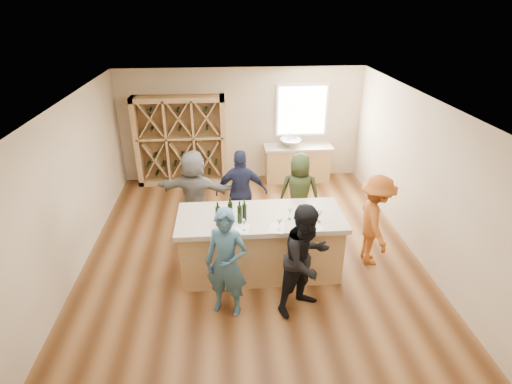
{
  "coord_description": "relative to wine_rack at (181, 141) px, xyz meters",
  "views": [
    {
      "loc": [
        -0.41,
        -6.16,
        4.29
      ],
      "look_at": [
        0.1,
        0.2,
        1.15
      ],
      "focal_mm": 28.0,
      "sensor_mm": 36.0,
      "label": 1
    }
  ],
  "objects": [
    {
      "name": "floor",
      "position": [
        1.5,
        -3.27,
        -1.15
      ],
      "size": [
        6.0,
        7.0,
        0.1
      ],
      "primitive_type": "cube",
      "color": "brown",
      "rests_on": "ground"
    },
    {
      "name": "ceiling",
      "position": [
        1.5,
        -3.27,
        1.75
      ],
      "size": [
        6.0,
        7.0,
        0.1
      ],
      "primitive_type": "cube",
      "color": "white",
      "rests_on": "ground"
    },
    {
      "name": "wall_back",
      "position": [
        1.5,
        0.28,
        0.3
      ],
      "size": [
        6.0,
        0.1,
        2.8
      ],
      "primitive_type": "cube",
      "color": "#C3AE8D",
      "rests_on": "ground"
    },
    {
      "name": "wall_front",
      "position": [
        1.5,
        -6.82,
        0.3
      ],
      "size": [
        6.0,
        0.1,
        2.8
      ],
      "primitive_type": "cube",
      "color": "#C3AE8D",
      "rests_on": "ground"
    },
    {
      "name": "wall_left",
      "position": [
        -1.55,
        -3.27,
        0.3
      ],
      "size": [
        0.1,
        7.0,
        2.8
      ],
      "primitive_type": "cube",
      "color": "#C3AE8D",
      "rests_on": "ground"
    },
    {
      "name": "wall_right",
      "position": [
        4.55,
        -3.27,
        0.3
      ],
      "size": [
        0.1,
        7.0,
        2.8
      ],
      "primitive_type": "cube",
      "color": "#C3AE8D",
      "rests_on": "ground"
    },
    {
      "name": "window_frame",
      "position": [
        3.0,
        0.2,
        0.65
      ],
      "size": [
        1.3,
        0.06,
        1.3
      ],
      "primitive_type": "cube",
      "color": "white",
      "rests_on": "wall_back"
    },
    {
      "name": "window_pane",
      "position": [
        3.0,
        0.17,
        0.65
      ],
      "size": [
        1.18,
        0.01,
        1.18
      ],
      "primitive_type": "cube",
      "color": "white",
      "rests_on": "wall_back"
    },
    {
      "name": "wine_rack",
      "position": [
        0.0,
        0.0,
        0.0
      ],
      "size": [
        2.2,
        0.45,
        2.2
      ],
      "primitive_type": "cube",
      "color": "tan",
      "rests_on": "floor"
    },
    {
      "name": "back_counter_base",
      "position": [
        2.9,
        -0.07,
        -0.67
      ],
      "size": [
        1.6,
        0.58,
        0.86
      ],
      "primitive_type": "cube",
      "color": "tan",
      "rests_on": "floor"
    },
    {
      "name": "back_counter_top",
      "position": [
        2.9,
        -0.07,
        -0.21
      ],
      "size": [
        1.7,
        0.62,
        0.06
      ],
      "primitive_type": "cube",
      "color": "#B8AB97",
      "rests_on": "back_counter_base"
    },
    {
      "name": "sink",
      "position": [
        2.7,
        -0.07,
        -0.09
      ],
      "size": [
        0.54,
        0.54,
        0.19
      ],
      "primitive_type": "imported",
      "color": "silver",
      "rests_on": "back_counter_top"
    },
    {
      "name": "faucet",
      "position": [
        2.7,
        0.11,
        -0.03
      ],
      "size": [
        0.02,
        0.02,
        0.3
      ],
      "primitive_type": "cylinder",
      "color": "silver",
      "rests_on": "back_counter_top"
    },
    {
      "name": "tasting_counter_base",
      "position": [
        1.62,
        -3.81,
        -0.6
      ],
      "size": [
        2.6,
        1.0,
        1.0
      ],
      "primitive_type": "cube",
      "color": "tan",
      "rests_on": "floor"
    },
    {
      "name": "tasting_counter_top",
      "position": [
        1.62,
        -3.81,
        -0.06
      ],
      "size": [
        2.72,
        1.12,
        0.08
      ],
      "primitive_type": "cube",
      "color": "#B8AB97",
      "rests_on": "tasting_counter_base"
    },
    {
      "name": "wine_bottle_b",
      "position": [
        0.93,
        -4.05,
        0.14
      ],
      "size": [
        0.1,
        0.1,
        0.32
      ],
      "primitive_type": "cylinder",
      "rotation": [
        0.0,
        0.0,
        -0.32
      ],
      "color": "black",
      "rests_on": "tasting_counter_top"
    },
    {
      "name": "wine_bottle_c",
      "position": [
        1.13,
        -3.91,
        0.14
      ],
      "size": [
        0.1,
        0.1,
        0.32
      ],
      "primitive_type": "cylinder",
      "rotation": [
        0.0,
        0.0,
        0.43
      ],
      "color": "black",
      "rests_on": "tasting_counter_top"
    },
    {
      "name": "wine_bottle_d",
      "position": [
        1.27,
        -4.01,
        0.13
      ],
      "size": [
        0.08,
        0.08,
        0.3
      ],
      "primitive_type": "cylinder",
      "rotation": [
        0.0,
        0.0,
        0.07
      ],
      "color": "black",
      "rests_on": "tasting_counter_top"
    },
    {
      "name": "wine_bottle_e",
      "position": [
        1.35,
        -3.93,
        0.12
      ],
      "size": [
        0.07,
        0.07,
        0.28
      ],
      "primitive_type": "cylinder",
      "rotation": [
        0.0,
        0.0,
        -0.05
      ],
      "color": "black",
      "rests_on": "tasting_counter_top"
    },
    {
      "name": "wine_glass_a",
      "position": [
        1.32,
        -4.24,
        0.07
      ],
      "size": [
        0.07,
        0.07,
        0.18
      ],
      "primitive_type": "cone",
      "rotation": [
        0.0,
        0.0,
        -0.03
      ],
      "color": "white",
      "rests_on": "tasting_counter_top"
    },
    {
      "name": "wine_glass_b",
      "position": [
        1.86,
        -4.27,
        0.07
      ],
      "size": [
        0.08,
        0.08,
        0.17
      ],
      "primitive_type": "cone",
      "rotation": [
        0.0,
        0.0,
        0.34
      ],
      "color": "white",
      "rests_on": "tasting_counter_top"
    },
    {
      "name": "wine_glass_d",
      "position": [
        2.07,
        -3.95,
        0.07
      ],
      "size": [
        0.07,
        0.07,
        0.18
      ],
      "primitive_type": "cone",
      "rotation": [
        0.0,
        0.0,
        -0.02
      ],
      "color": "white",
      "rests_on": "tasting_counter_top"
    },
    {
      "name": "wine_glass_e",
      "position": [
        2.52,
        -4.08,
        0.08
      ],
      "size": [
        0.09,
        0.09,
        0.2
      ],
      "primitive_type": "cone",
      "rotation": [
        0.0,
        0.0,
        0.24
      ],
      "color": "white",
      "rests_on": "tasting_counter_top"
    },
    {
      "name": "tasting_menu_a",
      "position": [
        1.29,
        -4.17,
        -0.02
      ],
      "size": [
        0.29,
        0.35,
        0.0
      ],
      "primitive_type": "cube",
      "rotation": [
        0.0,
        0.0,
        -0.24
      ],
      "color": "white",
      "rests_on": "tasting_counter_top"
    },
    {
      "name": "tasting_menu_b",
      "position": [
        1.83,
        -4.2,
        -0.02
      ],
      "size": [
        0.31,
        0.38,
        0.0
      ],
      "primitive_type": "cube",
      "rotation": [
        0.0,
        0.0,
        -0.24
      ],
      "color": "white",
      "rests_on": "tasting_counter_top"
    },
    {
      "name": "tasting_menu_c",
      "position": [
        2.42,
        -4.22,
        -0.02
      ],
      "size": [
        0.29,
        0.33,
        0.0
      ],
      "primitive_type": "cube",
      "rotation": [
        0.0,
        0.0,
        0.39
      ],
      "color": "white",
      "rests_on": "tasting_counter_top"
    },
    {
      "name": "person_near_left",
      "position": [
        1.04,
        -4.75,
        -0.24
      ],
      "size": [
        0.75,
        0.64,
        1.72
      ],
      "primitive_type": "imported",
      "rotation": [
        0.0,
        0.0,
        -0.34
      ],
      "color": "#335972",
      "rests_on": "floor"
    },
    {
      "name": "person_near_right",
      "position": [
        2.19,
        -4.78,
        -0.23
      ],
      "size": [
        0.97,
        0.85,
        1.75
      ],
      "primitive_type": "imported",
      "rotation": [
        0.0,
        0.0,
        0.58
      ],
      "color": "black",
      "rests_on": "floor"
    },
    {
      "name": "person_server",
      "position": [
        3.6,
        -3.69,
        -0.27
      ],
      "size": [
        0.58,
        1.1,
        1.65
      ],
      "primitive_type": "imported",
      "rotation": [
        0.0,
        0.0,
        1.49
      ],
      "color": "#994C19",
      "rests_on": "floor"
    },
    {
      "name": "person_far_mid",
      "position": [
        1.37,
        -2.46,
        -0.24
      ],
      "size": [
        1.04,
        0.58,
        1.72
      ],
      "primitive_type": "imported",
      "rotation": [
        0.0,
        0.0,
        3.08
      ],
      "color": "#191E38",
      "rests_on": "floor"
    },
    {
      "name": "person_far_right",
      "position": [
        2.51,
        -2.47,
        -0.29
      ],
      "size": [
        0.89,
        0.68,
        1.62
      ],
      "primitive_type": "imported",
      "rotation": [
        0.0,
        0.0,
        2.92
      ],
      "color": "#263319",
      "rests_on": "floor"
    },
    {
      "name": "person_far_left",
      "position": [
        0.45,
        -2.4,
        -0.24
      ],
      "size": [
        1.67,
        0.86,
        1.72
      ],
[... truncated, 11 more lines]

